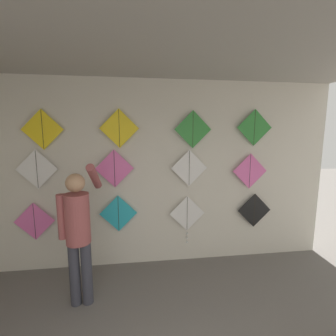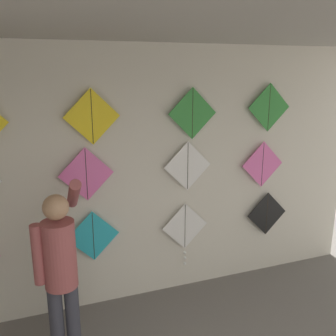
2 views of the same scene
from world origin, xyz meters
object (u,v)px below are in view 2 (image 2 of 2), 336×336
(shopkeeper, at_px, (60,266))
(kite_3, at_px, (267,214))
(kite_9, at_px, (92,117))
(kite_7, at_px, (262,164))
(kite_6, at_px, (188,166))
(kite_5, at_px, (86,174))
(kite_11, at_px, (269,107))
(kite_1, at_px, (93,236))
(kite_2, at_px, (185,229))
(kite_10, at_px, (192,113))

(shopkeeper, relative_size, kite_3, 3.04)
(kite_9, bearing_deg, kite_7, 0.00)
(kite_3, relative_size, kite_6, 1.00)
(kite_5, height_order, kite_11, kite_11)
(kite_1, xyz_separation_m, kite_2, (1.04, -0.00, -0.09))
(shopkeeper, distance_m, kite_9, 1.42)
(kite_3, bearing_deg, shopkeeper, -164.13)
(kite_9, height_order, kite_10, kite_9)
(kite_5, distance_m, kite_6, 1.10)
(kite_2, height_order, kite_5, kite_5)
(kite_1, distance_m, kite_9, 1.25)
(kite_3, xyz_separation_m, kite_6, (-1.08, 0.00, 0.71))
(kite_2, bearing_deg, kite_9, 179.94)
(kite_6, height_order, kite_9, kite_9)
(kite_3, distance_m, kite_6, 1.29)
(kite_7, distance_m, kite_9, 2.09)
(kite_1, xyz_separation_m, kite_10, (1.12, 0.00, 1.24))
(shopkeeper, xyz_separation_m, kite_9, (0.43, 0.72, 1.14))
(kite_5, height_order, kite_10, kite_10)
(kite_1, xyz_separation_m, kite_7, (2.04, 0.00, 0.60))
(kite_6, relative_size, kite_7, 1.00)
(kite_2, relative_size, kite_7, 1.38)
(shopkeeper, height_order, kite_6, kite_6)
(kite_11, bearing_deg, shopkeeper, -163.68)
(kite_1, height_order, kite_7, kite_7)
(kite_2, bearing_deg, shopkeeper, -153.28)
(kite_1, distance_m, kite_5, 0.68)
(shopkeeper, xyz_separation_m, kite_6, (1.45, 0.72, 0.56))
(kite_3, height_order, kite_10, kite_10)
(kite_2, distance_m, kite_11, 1.70)
(kite_7, bearing_deg, kite_9, 180.00)
(kite_7, height_order, kite_9, kite_9)
(shopkeeper, height_order, kite_9, kite_9)
(kite_7, height_order, kite_11, kite_11)
(kite_2, height_order, kite_9, kite_9)
(kite_5, height_order, kite_9, kite_9)
(shopkeeper, relative_size, kite_1, 3.04)
(kite_3, xyz_separation_m, kite_11, (-0.07, 0.00, 1.31))
(kite_5, height_order, kite_7, kite_5)
(kite_10, bearing_deg, kite_2, -179.20)
(kite_7, xyz_separation_m, kite_11, (0.04, 0.00, 0.67))
(kite_5, bearing_deg, kite_1, 0.00)
(kite_10, bearing_deg, kite_11, 0.00)
(kite_9, bearing_deg, kite_2, -0.06)
(kite_5, height_order, kite_6, kite_5)
(kite_3, bearing_deg, kite_5, 180.00)
(shopkeeper, bearing_deg, kite_11, 14.67)
(kite_6, distance_m, kite_9, 1.17)
(shopkeeper, relative_size, kite_6, 3.04)
(kite_3, distance_m, kite_7, 0.65)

